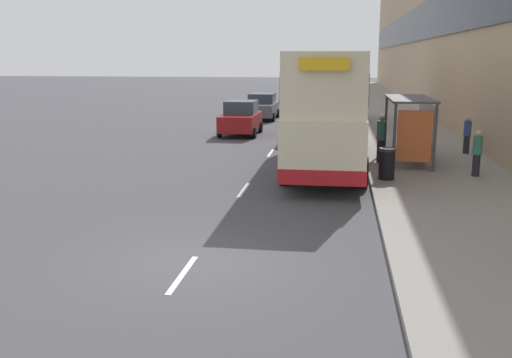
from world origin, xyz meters
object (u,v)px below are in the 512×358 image
(bus_shelter, at_px, (415,118))
(litter_bin, at_px, (387,164))
(car_3, at_px, (333,87))
(pedestrian_2, at_px, (381,138))
(double_decker_bus_ahead, at_px, (332,89))
(pedestrian_at_shelter, at_px, (477,153))
(car_1, at_px, (332,83))
(double_decker_bus_near, at_px, (327,107))
(pedestrian_1, at_px, (467,135))
(car_2, at_px, (262,107))
(car_0, at_px, (241,118))

(bus_shelter, height_order, litter_bin, bus_shelter)
(car_3, bearing_deg, pedestrian_2, -86.87)
(double_decker_bus_ahead, height_order, pedestrian_at_shelter, double_decker_bus_ahead)
(double_decker_bus_ahead, xyz_separation_m, litter_bin, (2.05, -15.92, -1.61))
(pedestrian_2, bearing_deg, car_1, 92.88)
(pedestrian_at_shelter, bearing_deg, double_decker_bus_near, 160.09)
(bus_shelter, xyz_separation_m, double_decker_bus_near, (-3.30, -0.35, 0.41))
(double_decker_bus_ahead, distance_m, car_3, 31.33)
(car_1, relative_size, car_3, 1.03)
(double_decker_bus_ahead, height_order, car_1, double_decker_bus_ahead)
(pedestrian_at_shelter, xyz_separation_m, pedestrian_1, (0.68, 4.84, -0.00))
(double_decker_bus_ahead, relative_size, car_3, 2.49)
(pedestrian_2, bearing_deg, pedestrian_1, 35.18)
(double_decker_bus_near, relative_size, car_2, 2.65)
(litter_bin, bearing_deg, double_decker_bus_ahead, 97.34)
(pedestrian_2, bearing_deg, car_2, 112.89)
(bus_shelter, bearing_deg, litter_bin, -110.94)
(pedestrian_2, bearing_deg, double_decker_bus_ahead, 99.21)
(car_2, bearing_deg, double_decker_bus_near, 106.00)
(car_3, relative_size, pedestrian_1, 2.67)
(car_0, distance_m, pedestrian_at_shelter, 14.34)
(pedestrian_1, bearing_deg, car_3, 98.44)
(double_decker_bus_near, height_order, pedestrian_2, double_decker_bus_near)
(litter_bin, bearing_deg, car_1, 92.70)
(pedestrian_at_shelter, relative_size, pedestrian_1, 1.00)
(double_decker_bus_near, relative_size, pedestrian_1, 7.35)
(car_3, xyz_separation_m, pedestrian_at_shelter, (5.46, -46.23, 0.10))
(car_3, distance_m, pedestrian_at_shelter, 46.55)
(car_0, relative_size, car_3, 0.94)
(car_1, relative_size, pedestrian_2, 2.35)
(bus_shelter, relative_size, pedestrian_2, 2.28)
(bus_shelter, xyz_separation_m, pedestrian_1, (2.53, 2.62, -0.93))
(double_decker_bus_near, bearing_deg, car_1, 90.60)
(pedestrian_1, bearing_deg, car_0, 152.64)
(double_decker_bus_near, height_order, pedestrian_1, double_decker_bus_near)
(double_decker_bus_near, height_order, litter_bin, double_decker_bus_near)
(bus_shelter, relative_size, pedestrian_1, 2.68)
(bus_shelter, xyz_separation_m, car_0, (-8.09, 8.12, -0.98))
(car_0, height_order, car_2, car_0)
(car_2, distance_m, car_3, 28.24)
(car_0, xyz_separation_m, car_2, (0.07, 8.00, -0.04))
(double_decker_bus_ahead, bearing_deg, car_2, 144.39)
(pedestrian_at_shelter, height_order, litter_bin, pedestrian_at_shelter)
(car_1, bearing_deg, litter_bin, -87.30)
(car_1, bearing_deg, bus_shelter, -85.81)
(car_2, xyz_separation_m, pedestrian_1, (10.55, -13.50, 0.08))
(car_2, height_order, pedestrian_at_shelter, car_2)
(double_decker_bus_near, relative_size, car_3, 2.75)
(bus_shelter, xyz_separation_m, litter_bin, (-1.22, -3.19, -1.21))
(double_decker_bus_ahead, xyz_separation_m, car_3, (-0.34, 31.29, -1.44))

